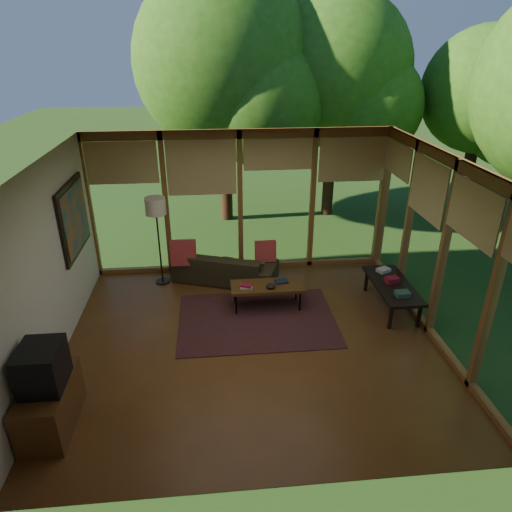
{
  "coord_description": "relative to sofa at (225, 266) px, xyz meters",
  "views": [
    {
      "loc": [
        -0.5,
        -5.64,
        4.09
      ],
      "look_at": [
        0.12,
        0.7,
        1.08
      ],
      "focal_mm": 32.0,
      "sensor_mm": 36.0,
      "label": 1
    }
  ],
  "objects": [
    {
      "name": "floor",
      "position": [
        0.33,
        -2.0,
        -0.28
      ],
      "size": [
        5.5,
        5.5,
        0.0
      ],
      "primitive_type": "plane",
      "color": "brown",
      "rests_on": "ground"
    },
    {
      "name": "ceiling",
      "position": [
        0.33,
        -2.0,
        2.42
      ],
      "size": [
        5.5,
        5.5,
        0.0
      ],
      "primitive_type": "plane",
      "rotation": [
        3.14,
        0.0,
        0.0
      ],
      "color": "white",
      "rests_on": "ground"
    },
    {
      "name": "wall_left",
      "position": [
        -2.42,
        -2.0,
        1.07
      ],
      "size": [
        0.04,
        5.0,
        2.7
      ],
      "primitive_type": "cube",
      "color": "silver",
      "rests_on": "ground"
    },
    {
      "name": "wall_front",
      "position": [
        0.33,
        -4.5,
        1.07
      ],
      "size": [
        5.5,
        0.04,
        2.7
      ],
      "primitive_type": "cube",
      "color": "silver",
      "rests_on": "ground"
    },
    {
      "name": "window_wall_back",
      "position": [
        0.33,
        0.5,
        1.07
      ],
      "size": [
        5.5,
        0.12,
        2.7
      ],
      "primitive_type": "cube",
      "color": "brown",
      "rests_on": "ground"
    },
    {
      "name": "window_wall_right",
      "position": [
        3.08,
        -2.0,
        1.07
      ],
      "size": [
        0.12,
        5.0,
        2.7
      ],
      "primitive_type": "cube",
      "color": "brown",
      "rests_on": "ground"
    },
    {
      "name": "exterior_lawn",
      "position": [
        8.33,
        6.0,
        -0.29
      ],
      "size": [
        40.0,
        40.0,
        0.0
      ],
      "primitive_type": "plane",
      "color": "#29511E",
      "rests_on": "ground"
    },
    {
      "name": "tree_nw",
      "position": [
        0.17,
        3.39,
        3.38
      ],
      "size": [
        4.0,
        4.0,
        5.66
      ],
      "color": "#351E13",
      "rests_on": "ground"
    },
    {
      "name": "tree_ne",
      "position": [
        2.78,
        3.52,
        3.2
      ],
      "size": [
        3.5,
        3.5,
        5.24
      ],
      "color": "#351E13",
      "rests_on": "ground"
    },
    {
      "name": "tree_far",
      "position": [
        6.07,
        2.78,
        2.78
      ],
      "size": [
        2.81,
        2.81,
        4.48
      ],
      "color": "#351E13",
      "rests_on": "ground"
    },
    {
      "name": "rug",
      "position": [
        0.46,
        -1.43,
        -0.27
      ],
      "size": [
        2.51,
        1.78,
        0.01
      ],
      "primitive_type": "cube",
      "color": "maroon",
      "rests_on": "floor"
    },
    {
      "name": "sofa",
      "position": [
        0.0,
        0.0,
        0.0
      ],
      "size": [
        2.05,
        1.34,
        0.56
      ],
      "primitive_type": "imported",
      "rotation": [
        0.0,
        0.0,
        2.8
      ],
      "color": "#322B19",
      "rests_on": "floor"
    },
    {
      "name": "pillow_left",
      "position": [
        -0.75,
        -0.05,
        0.33
      ],
      "size": [
        0.46,
        0.25,
        0.48
      ],
      "primitive_type": "cube",
      "rotation": [
        -0.21,
        0.0,
        0.0
      ],
      "color": "maroon",
      "rests_on": "sofa"
    },
    {
      "name": "pillow_right",
      "position": [
        0.75,
        -0.05,
        0.29
      ],
      "size": [
        0.39,
        0.21,
        0.4
      ],
      "primitive_type": "cube",
      "rotation": [
        -0.21,
        0.0,
        0.0
      ],
      "color": "maroon",
      "rests_on": "sofa"
    },
    {
      "name": "ct_book_lower",
      "position": [
        0.31,
        -1.1,
        0.16
      ],
      "size": [
        0.22,
        0.18,
        0.03
      ],
      "primitive_type": "cube",
      "rotation": [
        0.0,
        0.0,
        -0.13
      ],
      "color": "beige",
      "rests_on": "coffee_table"
    },
    {
      "name": "ct_book_upper",
      "position": [
        0.31,
        -1.1,
        0.19
      ],
      "size": [
        0.22,
        0.19,
        0.03
      ],
      "primitive_type": "cube",
      "rotation": [
        0.0,
        0.0,
        -0.34
      ],
      "color": "maroon",
      "rests_on": "coffee_table"
    },
    {
      "name": "ct_book_side",
      "position": [
        0.91,
        -0.97,
        0.16
      ],
      "size": [
        0.23,
        0.18,
        0.03
      ],
      "primitive_type": "cube",
      "rotation": [
        0.0,
        0.0,
        0.15
      ],
      "color": "#151D31",
      "rests_on": "coffee_table"
    },
    {
      "name": "ct_bowl",
      "position": [
        0.71,
        -1.15,
        0.18
      ],
      "size": [
        0.16,
        0.16,
        0.07
      ],
      "primitive_type": "ellipsoid",
      "color": "black",
      "rests_on": "coffee_table"
    },
    {
      "name": "media_cabinet",
      "position": [
        -2.14,
        -3.42,
        0.02
      ],
      "size": [
        0.5,
        1.0,
        0.6
      ],
      "primitive_type": "cube",
      "color": "brown",
      "rests_on": "floor"
    },
    {
      "name": "television",
      "position": [
        -2.12,
        -3.42,
        0.57
      ],
      "size": [
        0.45,
        0.55,
        0.5
      ],
      "primitive_type": "cube",
      "color": "black",
      "rests_on": "media_cabinet"
    },
    {
      "name": "console_book_a",
      "position": [
        2.73,
        -1.67,
        0.22
      ],
      "size": [
        0.22,
        0.17,
        0.08
      ],
      "primitive_type": "cube",
      "rotation": [
        0.0,
        0.0,
        0.02
      ],
      "color": "#32584E",
      "rests_on": "side_console"
    },
    {
      "name": "console_book_b",
      "position": [
        2.73,
        -1.22,
        0.22
      ],
      "size": [
        0.23,
        0.19,
        0.1
      ],
      "primitive_type": "cube",
      "rotation": [
        0.0,
        0.0,
        0.16
      ],
      "color": "maroon",
      "rests_on": "side_console"
    },
    {
      "name": "console_book_c",
      "position": [
        2.73,
        -0.82,
        0.21
      ],
      "size": [
        0.26,
        0.24,
        0.06
      ],
      "primitive_type": "cube",
      "rotation": [
        0.0,
        0.0,
        0.45
      ],
      "color": "beige",
      "rests_on": "side_console"
    },
    {
      "name": "floor_lamp",
      "position": [
        -1.17,
        0.02,
        1.13
      ],
      "size": [
        0.36,
        0.36,
        1.65
      ],
      "color": "black",
      "rests_on": "floor"
    },
    {
      "name": "coffee_table",
      "position": [
        0.66,
        -1.05,
        0.11
      ],
      "size": [
        1.2,
        0.5,
        0.43
      ],
      "color": "brown",
      "rests_on": "floor"
    },
    {
      "name": "side_console",
      "position": [
        2.73,
        -1.27,
        0.13
      ],
      "size": [
        0.6,
        1.4,
        0.46
      ],
      "color": "black",
      "rests_on": "floor"
    },
    {
      "name": "wall_painting",
      "position": [
        -2.38,
        -0.6,
        1.27
      ],
      "size": [
        0.06,
        1.35,
        1.15
      ],
      "color": "black",
      "rests_on": "wall_left"
    }
  ]
}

